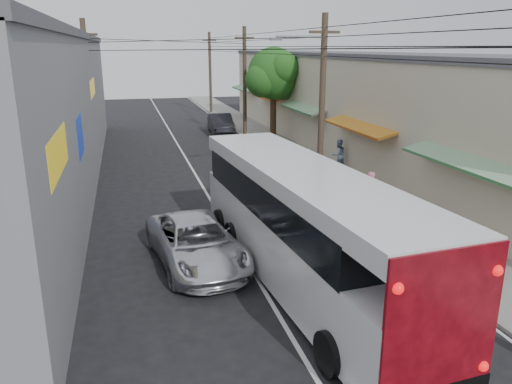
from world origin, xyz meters
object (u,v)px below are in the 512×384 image
jeepney (196,243)px  pedestrian_near (369,194)px  parked_suv (307,175)px  parked_car_far (221,124)px  pedestrian_far (339,155)px  coach_bus (301,224)px  parked_car_mid (265,149)px

jeepney → pedestrian_near: bearing=12.5°
parked_suv → parked_car_far: (-0.80, 17.28, -0.04)m
pedestrian_far → coach_bus: bearing=51.0°
parked_car_mid → jeepney: bearing=-108.0°
parked_car_far → pedestrian_near: size_ratio=2.62×
pedestrian_near → pedestrian_far: (1.92, 7.35, -0.05)m
parked_car_far → pedestrian_far: pedestrian_far is taller
parked_car_mid → parked_suv: bearing=-84.2°
jeepney → parked_suv: parked_suv is taller
pedestrian_far → jeepney: bearing=36.8°
jeepney → parked_car_far: size_ratio=1.10×
parked_suv → parked_car_mid: (0.00, 7.25, -0.13)m
coach_bus → jeepney: size_ratio=2.31×
jeepney → parked_suv: bearing=40.0°
jeepney → pedestrian_near: size_ratio=2.88×
parked_suv → parked_car_mid: bearing=89.8°
parked_suv → pedestrian_near: 4.23m
parked_car_mid → pedestrian_near: size_ratio=2.25×
parked_car_far → pedestrian_near: bearing=-82.0°
coach_bus → parked_suv: (3.41, 8.63, -0.94)m
parked_car_mid → coach_bus: bearing=-96.3°
pedestrian_near → coach_bus: bearing=43.2°
parked_car_far → coach_bus: bearing=-92.7°
parked_suv → pedestrian_near: pedestrian_near is taller
coach_bus → jeepney: coach_bus is taller
parked_suv → parked_car_far: bearing=92.5°
jeepney → parked_suv: size_ratio=0.92×
parked_suv → coach_bus: bearing=-111.7°
parked_car_far → pedestrian_near: 21.45m
jeepney → pedestrian_far: size_ratio=3.06×
coach_bus → pedestrian_near: 6.43m
parked_car_far → parked_car_mid: bearing=-82.4°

